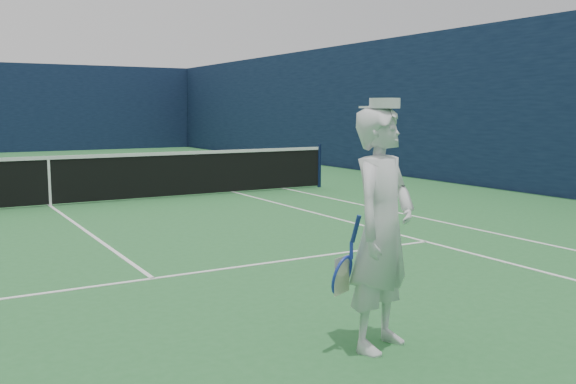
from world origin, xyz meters
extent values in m
plane|color=#286A33|center=(0.00, 0.00, 0.00)|extent=(80.00, 80.00, 0.00)
cube|color=white|center=(5.49, 0.00, 0.00)|extent=(0.06, 23.83, 0.01)
cube|color=white|center=(4.12, 0.00, 0.00)|extent=(0.06, 23.77, 0.01)
cube|color=white|center=(0.00, 6.40, 0.00)|extent=(8.23, 0.06, 0.01)
cube|color=white|center=(0.00, -6.40, 0.00)|extent=(8.23, 0.06, 0.01)
cube|color=white|center=(0.00, 0.00, 0.00)|extent=(0.06, 12.80, 0.01)
cube|color=#101D3D|center=(10.00, 0.00, 2.00)|extent=(0.12, 36.12, 4.00)
cylinder|color=#141E4C|center=(6.40, 0.00, 0.54)|extent=(0.09, 0.09, 1.07)
cube|color=black|center=(0.00, 0.00, 0.50)|extent=(12.79, 0.02, 0.92)
cube|color=white|center=(0.00, 0.00, 0.97)|extent=(12.79, 0.04, 0.07)
cube|color=white|center=(0.00, 0.00, 0.47)|extent=(0.05, 0.03, 0.94)
imported|color=white|center=(0.93, -9.38, 0.98)|extent=(0.84, 0.71, 1.95)
cylinder|color=white|center=(0.93, -9.38, 1.97)|extent=(0.24, 0.24, 0.08)
cube|color=white|center=(0.88, -9.26, 1.94)|extent=(0.20, 0.16, 0.02)
cylinder|color=navy|center=(0.64, -9.42, 1.01)|extent=(0.07, 0.10, 0.22)
cube|color=#2136B7|center=(0.64, -9.36, 0.83)|extent=(0.03, 0.03, 0.14)
torus|color=#2136B7|center=(0.59, -9.31, 0.63)|extent=(0.31, 0.21, 0.29)
cube|color=beige|center=(0.59, -9.31, 0.63)|extent=(0.20, 0.09, 0.30)
sphere|color=#E0EE1B|center=(1.13, -9.19, 1.07)|extent=(0.07, 0.07, 0.07)
sphere|color=#E0EE1B|center=(1.16, -9.15, 1.10)|extent=(0.07, 0.07, 0.07)
camera|label=1|loc=(-2.24, -13.35, 1.92)|focal=40.00mm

